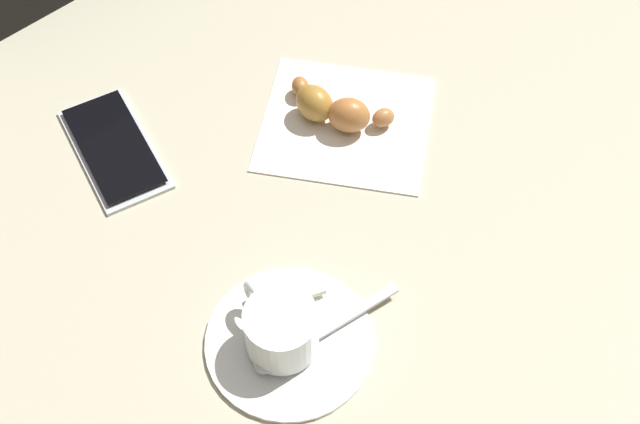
# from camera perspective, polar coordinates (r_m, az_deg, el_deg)

# --- Properties ---
(ground_plane) EXTENTS (1.80, 1.80, 0.00)m
(ground_plane) POSITION_cam_1_polar(r_m,az_deg,el_deg) (0.78, -0.89, -0.32)
(ground_plane) COLOR #B0AA91
(saucer) EXTENTS (0.14, 0.14, 0.01)m
(saucer) POSITION_cam_1_polar(r_m,az_deg,el_deg) (0.71, -2.12, -8.79)
(saucer) COLOR silver
(saucer) RESTS_ON ground
(espresso_cup) EXTENTS (0.07, 0.07, 0.05)m
(espresso_cup) POSITION_cam_1_polar(r_m,az_deg,el_deg) (0.69, -2.74, -7.97)
(espresso_cup) COLOR silver
(espresso_cup) RESTS_ON saucer
(teaspoon) EXTENTS (0.10, 0.12, 0.01)m
(teaspoon) POSITION_cam_1_polar(r_m,az_deg,el_deg) (0.70, -1.05, -8.86)
(teaspoon) COLOR silver
(teaspoon) RESTS_ON saucer
(sugar_packet) EXTENTS (0.05, 0.07, 0.01)m
(sugar_packet) POSITION_cam_1_polar(r_m,az_deg,el_deg) (0.72, -2.30, -5.61)
(sugar_packet) COLOR beige
(sugar_packet) RESTS_ON saucer
(napkin) EXTENTS (0.18, 0.19, 0.00)m
(napkin) POSITION_cam_1_polar(r_m,az_deg,el_deg) (0.85, 1.76, 6.15)
(napkin) COLOR white
(napkin) RESTS_ON ground
(croissant) EXTENTS (0.08, 0.11, 0.04)m
(croissant) POSITION_cam_1_polar(r_m,az_deg,el_deg) (0.84, 0.99, 7.15)
(croissant) COLOR #A86932
(croissant) RESTS_ON napkin
(cell_phone) EXTENTS (0.16, 0.14, 0.01)m
(cell_phone) POSITION_cam_1_polar(r_m,az_deg,el_deg) (0.85, -13.97, 4.32)
(cell_phone) COLOR #B3BAC0
(cell_phone) RESTS_ON ground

